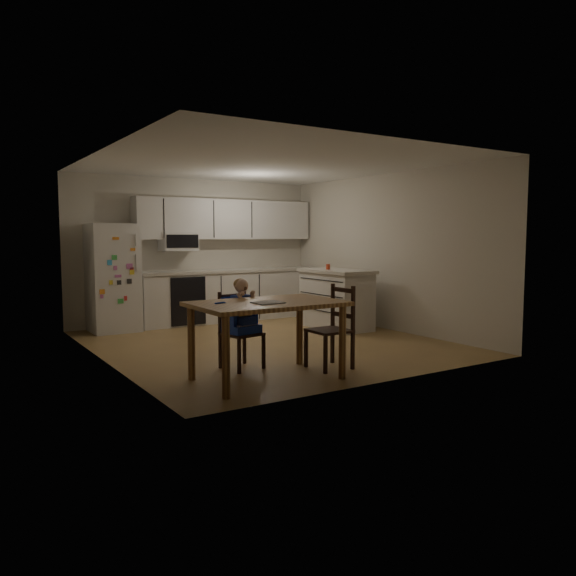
% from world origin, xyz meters
% --- Properties ---
extents(room, '(4.52, 5.01, 2.51)m').
position_xyz_m(room, '(0.00, 0.48, 1.25)').
color(room, olive).
rests_on(room, ground).
extents(refrigerator, '(0.72, 0.70, 1.70)m').
position_xyz_m(refrigerator, '(-1.55, 2.15, 0.85)').
color(refrigerator, silver).
rests_on(refrigerator, ground).
extents(kitchen_run, '(3.37, 0.62, 2.15)m').
position_xyz_m(kitchen_run, '(0.50, 2.24, 0.88)').
color(kitchen_run, silver).
rests_on(kitchen_run, ground).
extents(kitchen_island, '(0.68, 1.30, 0.96)m').
position_xyz_m(kitchen_island, '(1.60, 0.48, 0.49)').
color(kitchen_island, silver).
rests_on(kitchen_island, ground).
extents(red_cup, '(0.07, 0.07, 0.09)m').
position_xyz_m(red_cup, '(1.50, 0.58, 1.01)').
color(red_cup, red).
rests_on(red_cup, kitchen_island).
extents(dining_table, '(1.54, 0.99, 0.83)m').
position_xyz_m(dining_table, '(-1.02, -1.75, 0.71)').
color(dining_table, brown).
rests_on(dining_table, ground).
extents(napkin, '(0.29, 0.25, 0.01)m').
position_xyz_m(napkin, '(-1.08, -1.86, 0.83)').
color(napkin, '#B3B3B8').
rests_on(napkin, dining_table).
extents(toddler_spoon, '(0.12, 0.06, 0.02)m').
position_xyz_m(toddler_spoon, '(-1.52, -1.64, 0.83)').
color(toddler_spoon, '#1434C5').
rests_on(toddler_spoon, dining_table).
extents(chair_booster, '(0.45, 0.45, 1.03)m').
position_xyz_m(chair_booster, '(-1.03, -1.14, 0.62)').
color(chair_booster, black).
rests_on(chair_booster, ground).
extents(chair_side, '(0.42, 0.42, 0.95)m').
position_xyz_m(chair_side, '(-0.08, -1.70, 0.54)').
color(chair_side, black).
rests_on(chair_side, ground).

